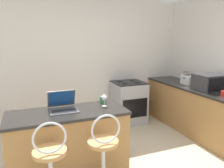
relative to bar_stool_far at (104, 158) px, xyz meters
name	(u,v)px	position (x,y,z in m)	size (l,w,h in m)	color
wall_back	(76,62)	(0.22, 2.31, 0.83)	(12.00, 0.06, 2.60)	silver
breakfast_bar	(69,144)	(-0.28, 0.54, -0.03)	(1.47, 0.63, 0.88)	#9E703D
counter_right	(202,112)	(2.24, 0.88, -0.03)	(0.67, 2.83, 0.88)	#9E703D
bar_stool_far	(104,158)	(0.00, 0.00, 0.00)	(0.40, 0.40, 1.01)	silver
laptop	(63,105)	(-0.32, 0.63, 0.47)	(0.35, 0.33, 0.24)	#47474C
microwave	(210,82)	(2.25, 0.77, 0.55)	(0.50, 0.40, 0.28)	#2D2D30
toaster	(188,80)	(2.26, 1.34, 0.50)	(0.20, 0.25, 0.18)	silver
stove_range	(129,102)	(1.26, 1.96, -0.03)	(0.64, 0.61, 0.89)	#9EA3A8
mug_red	(224,94)	(2.13, 0.37, 0.45)	(0.10, 0.08, 0.09)	red
storage_jar	(185,76)	(2.44, 1.62, 0.51)	(0.11, 0.11, 0.21)	silver
wine_glass_short	(104,98)	(0.21, 0.57, 0.52)	(0.08, 0.08, 0.16)	silver
mug_green	(103,99)	(0.25, 0.75, 0.45)	(0.10, 0.08, 0.09)	#338447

